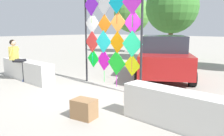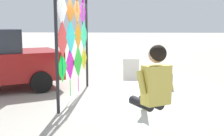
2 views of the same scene
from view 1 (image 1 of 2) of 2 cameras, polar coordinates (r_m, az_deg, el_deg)
ground at (r=7.08m, az=-5.08°, el=-6.78°), size 120.00×120.00×0.00m
plaza_ledge_left at (r=9.56m, az=-21.13°, el=-0.57°), size 3.22×0.52×0.79m
plaza_ledge_right at (r=4.72m, az=20.75°, el=-11.03°), size 3.22×0.52×0.79m
kite_display_rack at (r=7.61m, az=-0.44°, el=9.41°), size 2.81×0.25×3.37m
seated_vendor at (r=9.43m, az=-23.27°, el=2.73°), size 0.79×0.70×1.64m
parked_car at (r=9.81m, az=13.13°, el=3.05°), size 4.06×4.88×1.76m
cardboard_box_large at (r=5.23m, az=-7.19°, el=-10.39°), size 0.60×0.50×0.45m
tree_palm_like at (r=19.65m, az=5.47°, el=13.51°), size 3.11×3.11×4.87m
tree_broadleaf at (r=14.96m, az=15.13°, el=14.99°), size 3.29×3.29×5.04m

